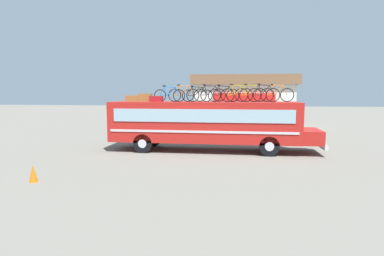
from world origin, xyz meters
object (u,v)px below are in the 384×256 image
object	(u,v)px
rooftop_bicycle_1	(169,95)
rooftop_bicycle_2	(184,95)
rooftop_bicycle_3	(197,95)
rooftop_bicycle_7	(251,94)
rooftop_bicycle_4	(210,94)
rooftop_bicycle_5	(224,95)
rooftop_bicycle_6	(237,95)
luggage_bag_3	(156,99)
rooftop_bicycle_8	(264,94)
traffic_cone	(33,173)
luggage_bag_2	(145,98)
luggage_bag_1	(132,98)
rooftop_bicycle_9	(277,94)
bus	(207,122)

from	to	relation	value
rooftop_bicycle_1	rooftop_bicycle_2	distance (m)	0.78
rooftop_bicycle_3	rooftop_bicycle_7	bearing A→B (deg)	8.09
rooftop_bicycle_4	rooftop_bicycle_5	world-z (taller)	rooftop_bicycle_4
rooftop_bicycle_4	rooftop_bicycle_6	xyz separation A→B (m)	(1.50, -0.67, 0.00)
rooftop_bicycle_4	rooftop_bicycle_1	bearing A→B (deg)	-165.15
rooftop_bicycle_2	rooftop_bicycle_6	xyz separation A→B (m)	(2.88, -0.17, 0.01)
luggage_bag_3	rooftop_bicycle_8	bearing A→B (deg)	1.36
rooftop_bicycle_4	traffic_cone	distance (m)	9.87
rooftop_bicycle_8	rooftop_bicycle_2	bearing A→B (deg)	179.88
rooftop_bicycle_6	traffic_cone	size ratio (longest dim) A/B	2.70
rooftop_bicycle_3	rooftop_bicycle_7	world-z (taller)	rooftop_bicycle_7
rooftop_bicycle_3	traffic_cone	xyz separation A→B (m)	(-5.05, -7.12, -2.76)
rooftop_bicycle_1	rooftop_bicycle_5	size ratio (longest dim) A/B	1.03
rooftop_bicycle_1	rooftop_bicycle_7	bearing A→B (deg)	6.99
rooftop_bicycle_3	rooftop_bicycle_6	size ratio (longest dim) A/B	1.00
luggage_bag_3	rooftop_bicycle_4	bearing A→B (deg)	12.69
rooftop_bicycle_4	rooftop_bicycle_8	size ratio (longest dim) A/B	1.06
luggage_bag_2	rooftop_bicycle_8	world-z (taller)	rooftop_bicycle_8
luggage_bag_1	rooftop_bicycle_3	xyz separation A→B (m)	(3.70, -0.04, 0.20)
rooftop_bicycle_9	rooftop_bicycle_5	bearing A→B (deg)	-170.45
bus	rooftop_bicycle_1	bearing A→B (deg)	-175.85
traffic_cone	rooftop_bicycle_5	bearing A→B (deg)	47.45
rooftop_bicycle_2	rooftop_bicycle_3	distance (m)	0.74
rooftop_bicycle_8	luggage_bag_1	bearing A→B (deg)	179.17
rooftop_bicycle_4	rooftop_bicycle_6	world-z (taller)	rooftop_bicycle_6
luggage_bag_2	luggage_bag_3	xyz separation A→B (m)	(0.73, -0.30, -0.07)
rooftop_bicycle_6	rooftop_bicycle_8	bearing A→B (deg)	6.48
luggage_bag_2	rooftop_bicycle_9	size ratio (longest dim) A/B	0.42
rooftop_bicycle_5	luggage_bag_2	bearing A→B (deg)	178.18
bus	luggage_bag_3	bearing A→B (deg)	-175.38
rooftop_bicycle_4	rooftop_bicycle_8	world-z (taller)	rooftop_bicycle_8
luggage_bag_3	rooftop_bicycle_2	world-z (taller)	rooftop_bicycle_2
rooftop_bicycle_1	rooftop_bicycle_5	world-z (taller)	rooftop_bicycle_5
luggage_bag_3	rooftop_bicycle_8	distance (m)	5.80
luggage_bag_3	rooftop_bicycle_4	size ratio (longest dim) A/B	0.39
bus	traffic_cone	world-z (taller)	bus
rooftop_bicycle_1	luggage_bag_3	bearing A→B (deg)	-174.01
rooftop_bicycle_1	rooftop_bicycle_4	distance (m)	2.24
rooftop_bicycle_5	rooftop_bicycle_9	distance (m)	2.90
luggage_bag_1	rooftop_bicycle_4	xyz separation A→B (m)	(4.35, 0.41, 0.23)
luggage_bag_3	rooftop_bicycle_3	xyz separation A→B (m)	(2.23, 0.20, 0.21)
rooftop_bicycle_7	bus	bearing A→B (deg)	-170.52
rooftop_bicycle_4	rooftop_bicycle_7	size ratio (longest dim) A/B	1.03
luggage_bag_3	traffic_cone	world-z (taller)	luggage_bag_3
luggage_bag_3	rooftop_bicycle_2	size ratio (longest dim) A/B	0.40
rooftop_bicycle_4	rooftop_bicycle_5	xyz separation A→B (m)	(0.80, -0.49, -0.01)
rooftop_bicycle_1	rooftop_bicycle_6	xyz separation A→B (m)	(3.66, -0.10, 0.02)
rooftop_bicycle_2	rooftop_bicycle_8	world-z (taller)	rooftop_bicycle_8
rooftop_bicycle_5	rooftop_bicycle_8	world-z (taller)	rooftop_bicycle_8
luggage_bag_1	rooftop_bicycle_2	size ratio (longest dim) A/B	0.41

